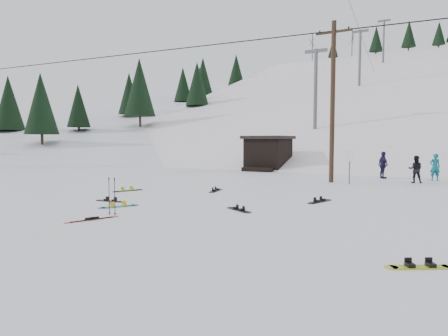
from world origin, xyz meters
The scene contains 23 objects.
ground centered at (0.00, 0.00, 0.00)m, with size 200.00×200.00×0.00m, color white.
ski_slope centered at (0.00, 55.00, -12.00)m, with size 60.00×75.00×45.00m, color white.
ridge_left centered at (-36.00, 48.00, -11.00)m, with size 34.00×85.00×38.00m, color white.
treeline_left centered at (-34.00, 40.00, 0.00)m, with size 20.00×64.00×10.00m, color black, non-canonical shape.
treeline_crest centered at (0.00, 86.00, 0.00)m, with size 50.00×6.00×10.00m, color black, non-canonical shape.
utility_pole centered at (2.00, 14.00, 4.68)m, with size 2.00×0.26×9.00m.
trail_sign centered at (3.10, 13.58, 1.27)m, with size 0.50×0.09×1.85m.
lift_hut centered at (-5.00, 20.94, 1.36)m, with size 3.40×4.10×2.75m.
lift_tower_near centered at (-4.00, 30.00, 7.86)m, with size 2.20×0.36×8.00m.
lift_tower_mid centered at (-4.00, 50.00, 14.36)m, with size 2.20×0.36×8.00m.
lift_tower_far centered at (-4.00, 70.00, 20.86)m, with size 2.20×0.36×8.00m.
hero_snowboard centered at (-2.34, 1.76, 0.03)m, with size 0.85×1.32×0.10m.
hero_skis centered at (-1.30, -0.36, 0.02)m, with size 0.66×1.57×0.09m.
ski_poles centered at (-1.36, 0.52, 0.62)m, with size 0.33×0.09×1.22m.
board_scatter_a centered at (-3.57, 2.55, 0.02)m, with size 1.34×0.40×0.09m.
board_scatter_b centered at (-1.66, 7.38, 0.03)m, with size 0.54×1.43×0.10m.
board_scatter_c centered at (-5.26, 5.28, 0.03)m, with size 0.74×1.44×0.11m.
board_scatter_d centered at (1.74, 3.31, 0.02)m, with size 1.19×0.76×0.09m.
board_scatter_e centered at (7.59, -0.39, 0.02)m, with size 1.19×0.84×0.09m.
board_scatter_f centered at (3.58, 6.55, 0.03)m, with size 0.58×1.48×0.11m.
skier_teal centered at (7.05, 18.05, 0.80)m, with size 0.59×0.38×1.61m, color #0B6170.
skier_dark centered at (6.16, 16.11, 0.77)m, with size 0.75×0.58×1.53m, color black.
skier_navy centered at (4.19, 17.88, 0.85)m, with size 0.99×0.41×1.69m, color #181637.
Camera 1 is at (8.09, -8.60, 2.40)m, focal length 32.00 mm.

